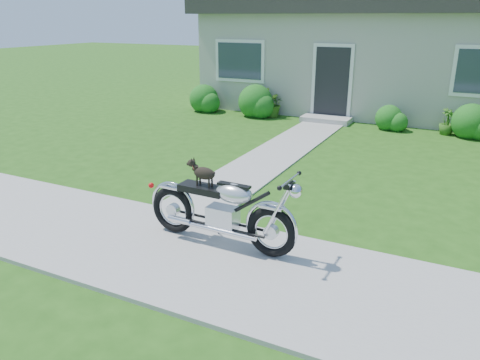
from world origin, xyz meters
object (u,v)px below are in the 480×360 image
at_px(potted_plant_left, 272,103).
at_px(house, 405,41).
at_px(potted_plant_right, 447,122).
at_px(motorcycle_with_dog, 222,210).

bearing_deg(potted_plant_left, house, 47.10).
xyz_separation_m(potted_plant_left, potted_plant_right, (4.94, 0.00, -0.09)).
bearing_deg(motorcycle_with_dog, potted_plant_left, 110.28).
relative_size(house, motorcycle_with_dog, 5.67).
xyz_separation_m(house, motorcycle_with_dog, (-0.45, -11.60, -1.62)).
bearing_deg(potted_plant_left, motorcycle_with_dog, -71.33).
height_order(house, potted_plant_left, house).
height_order(potted_plant_left, potted_plant_right, potted_plant_left).
xyz_separation_m(house, potted_plant_right, (1.74, -3.44, -1.82)).
distance_m(house, potted_plant_right, 4.27).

